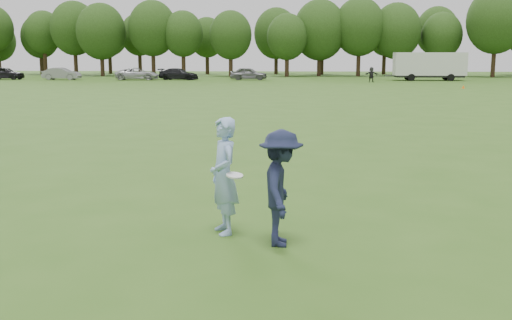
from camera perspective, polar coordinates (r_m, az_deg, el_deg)
The scene contains 13 objects.
ground at distance 10.16m, azimuth 3.45°, elevation -6.61°, with size 200.00×200.00×0.00m, color #335919.
thrower at distance 9.73m, azimuth -3.09°, elevation -1.53°, with size 0.70×0.46×1.91m, color #94B3E5.
defender at distance 9.13m, azimuth 2.39°, elevation -2.68°, with size 1.16×0.67×1.79m, color #1B203B.
player_far_d at distance 66.62m, azimuth 10.94°, elevation 7.99°, with size 1.52×0.48×1.64m, color #272727.
car_a at distance 78.55m, azimuth -22.79°, elevation 7.63°, with size 1.78×4.43×1.51m, color black.
car_b at distance 75.10m, azimuth -18.03°, elevation 7.82°, with size 1.53×4.37×1.44m, color gray.
car_c at distance 72.56m, azimuth -11.22°, elevation 8.04°, with size 2.35×5.09×1.42m, color #B9B8BD.
car_d at distance 72.08m, azimuth -7.38°, elevation 8.12°, with size 1.91×4.69×1.36m, color black.
car_e at distance 71.17m, azimuth -0.71°, elevation 8.22°, with size 1.75×4.34×1.48m, color slate.
field_cone at distance 56.02m, azimuth 19.15°, elevation 6.61°, with size 0.28×0.28×0.30m, color orange.
disc_in_play at distance 9.43m, azimuth -2.05°, elevation -1.48°, with size 0.32×0.33×0.09m.
cargo_trailer at distance 72.38m, azimuth 16.19°, elevation 8.68°, with size 9.00×2.75×3.20m.
treeline at distance 86.74m, azimuth 6.03°, elevation 12.13°, with size 130.35×18.39×11.74m.
Camera 1 is at (0.09, -9.74, 2.89)m, focal length 42.00 mm.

